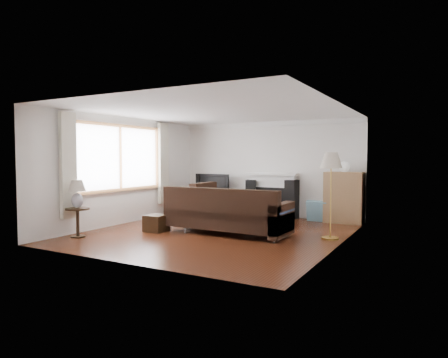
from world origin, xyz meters
The scene contains 17 objects.
room centered at (0.00, 0.00, 1.25)m, with size 5.10×5.60×2.54m.
window centered at (-2.45, -0.20, 1.55)m, with size 0.12×2.74×1.54m, color brown.
curtain_near centered at (-2.40, -1.72, 1.40)m, with size 0.10×0.35×2.10m, color beige.
curtain_far centered at (-2.40, 1.32, 1.40)m, with size 0.10×0.35×2.10m, color beige.
fireplace centered at (0.15, 2.64, 0.57)m, with size 1.40×0.26×1.15m, color white.
tv_stand centered at (-1.52, 2.50, 0.25)m, with size 1.00×0.45×0.50m, color black.
television centered at (-1.52, 2.50, 0.80)m, with size 1.05×0.14×0.60m, color black.
speaker_left centered at (-0.40, 2.53, 0.48)m, with size 0.27×0.32×0.96m, color black.
speaker_right centered at (0.73, 2.54, 0.49)m, with size 0.27×0.33×0.99m, color black.
bookshelf centered at (2.03, 2.51, 0.61)m, with size 0.88×0.42×1.21m, color olive.
globe_lamp centered at (2.03, 2.51, 1.34)m, with size 0.24×0.24×0.24m, color white.
sectional_sofa centered at (0.24, 0.02, 0.45)m, with size 2.76×2.01×0.89m, color black.
coffee_table centered at (0.45, 1.40, 0.23)m, with size 1.20×0.65×0.47m, color #A1774D.
footstool centered at (-1.19, -0.51, 0.18)m, with size 0.42×0.42×0.35m, color black.
floor_lamp centered at (2.22, 0.48, 0.83)m, with size 0.43×0.43×1.66m, color gold.
side_table centered at (-2.15, -1.73, 0.29)m, with size 0.46×0.46×0.57m, color black.
table_lamp centered at (-2.15, -1.73, 0.84)m, with size 0.33×0.33×0.54m, color silver.
Camera 1 is at (4.10, -7.11, 1.56)m, focal length 32.00 mm.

